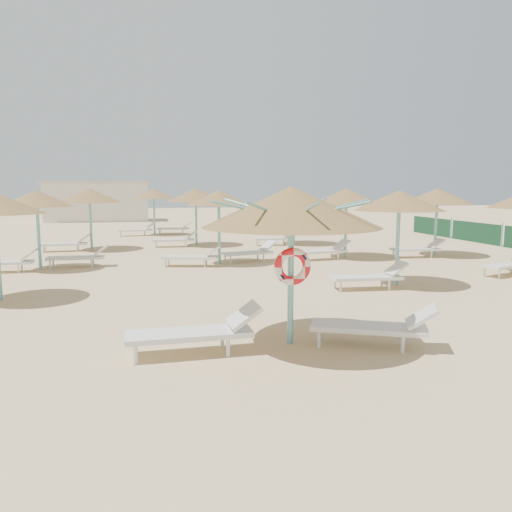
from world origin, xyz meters
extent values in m
plane|color=tan|center=(0.00, 0.00, 0.00)|extent=(120.00, 120.00, 0.00)
cylinder|color=#68B1B5|center=(0.25, 0.17, 1.16)|extent=(0.11, 0.11, 2.31)
cone|color=brown|center=(0.25, 0.17, 2.42)|extent=(3.08, 3.08, 0.69)
cylinder|color=#68B1B5|center=(0.25, 0.17, 2.16)|extent=(0.20, 0.20, 0.12)
cylinder|color=#68B1B5|center=(0.96, 0.17, 2.37)|extent=(1.39, 0.04, 0.35)
cylinder|color=#68B1B5|center=(0.75, 0.68, 2.37)|extent=(1.02, 1.02, 0.35)
cylinder|color=#68B1B5|center=(0.25, 0.88, 2.37)|extent=(0.04, 1.39, 0.35)
cylinder|color=#68B1B5|center=(-0.25, 0.68, 2.37)|extent=(1.02, 1.02, 0.35)
cylinder|color=#68B1B5|center=(-0.46, 0.17, 2.37)|extent=(1.39, 0.04, 0.35)
cylinder|color=#68B1B5|center=(-0.25, -0.33, 2.37)|extent=(1.02, 1.02, 0.35)
cylinder|color=#68B1B5|center=(0.25, -0.53, 2.37)|extent=(0.04, 1.39, 0.35)
cylinder|color=#68B1B5|center=(0.75, -0.33, 2.37)|extent=(1.02, 1.02, 0.35)
torus|color=red|center=(0.25, 0.07, 1.40)|extent=(0.66, 0.15, 0.66)
cylinder|color=silver|center=(-2.40, -0.31, 0.15)|extent=(0.07, 0.07, 0.30)
cylinder|color=silver|center=(-2.41, 0.23, 0.15)|extent=(0.07, 0.07, 0.30)
cylinder|color=silver|center=(-0.93, -0.28, 0.15)|extent=(0.07, 0.07, 0.30)
cylinder|color=silver|center=(-0.95, 0.27, 0.15)|extent=(0.07, 0.07, 0.30)
cube|color=silver|center=(-1.54, -0.02, 0.35)|extent=(2.08, 0.72, 0.09)
cube|color=silver|center=(-0.62, 0.00, 0.61)|extent=(0.54, 0.66, 0.40)
cylinder|color=silver|center=(0.68, -0.13, 0.14)|extent=(0.06, 0.06, 0.29)
cylinder|color=silver|center=(0.90, 0.34, 0.14)|extent=(0.06, 0.06, 0.29)
cylinder|color=silver|center=(1.94, -0.72, 0.14)|extent=(0.06, 0.06, 0.29)
cylinder|color=silver|center=(2.16, -0.25, 0.14)|extent=(0.06, 0.06, 0.29)
cube|color=silver|center=(1.54, -0.24, 0.33)|extent=(2.05, 1.40, 0.08)
cube|color=silver|center=(2.33, -0.61, 0.58)|extent=(0.71, 0.77, 0.38)
cylinder|color=#68B1B5|center=(-5.71, 9.74, 1.15)|extent=(0.11, 0.11, 2.30)
cone|color=brown|center=(-5.71, 9.74, 2.38)|extent=(2.37, 2.37, 0.53)
cylinder|color=#68B1B5|center=(-5.71, 9.74, 2.15)|extent=(0.20, 0.20, 0.12)
cylinder|color=silver|center=(-6.25, 9.11, 0.14)|extent=(0.06, 0.06, 0.28)
cylinder|color=silver|center=(-6.27, 9.61, 0.14)|extent=(0.06, 0.06, 0.28)
cube|color=silver|center=(-6.81, 9.34, 0.32)|extent=(1.92, 0.67, 0.08)
cube|color=silver|center=(-5.96, 9.37, 0.56)|extent=(0.50, 0.61, 0.36)
cylinder|color=silver|center=(-5.42, 9.81, 0.14)|extent=(0.06, 0.06, 0.28)
cylinder|color=silver|center=(-5.40, 10.31, 0.14)|extent=(0.06, 0.06, 0.28)
cylinder|color=silver|center=(-4.07, 9.78, 0.14)|extent=(0.06, 0.06, 0.28)
cylinder|color=silver|center=(-4.05, 10.28, 0.14)|extent=(0.06, 0.06, 0.28)
cube|color=silver|center=(-4.61, 10.04, 0.32)|extent=(1.92, 0.67, 0.08)
cube|color=silver|center=(-3.76, 10.02, 0.56)|extent=(0.50, 0.61, 0.36)
cylinder|color=#68B1B5|center=(-4.58, 15.02, 1.15)|extent=(0.11, 0.11, 2.30)
cone|color=brown|center=(-4.58, 15.02, 2.39)|extent=(2.71, 2.71, 0.61)
cylinder|color=#68B1B5|center=(-4.58, 15.02, 2.15)|extent=(0.20, 0.20, 0.12)
cylinder|color=silver|center=(-6.47, 14.32, 0.14)|extent=(0.06, 0.06, 0.28)
cylinder|color=silver|center=(-6.50, 14.82, 0.14)|extent=(0.06, 0.06, 0.28)
cylinder|color=silver|center=(-5.12, 14.40, 0.14)|extent=(0.06, 0.06, 0.28)
cylinder|color=silver|center=(-5.15, 14.90, 0.14)|extent=(0.06, 0.06, 0.28)
cube|color=silver|center=(-5.68, 14.62, 0.32)|extent=(1.93, 0.73, 0.08)
cube|color=silver|center=(-4.83, 14.67, 0.56)|extent=(0.52, 0.63, 0.36)
cylinder|color=#68B1B5|center=(0.37, 9.71, 1.15)|extent=(0.11, 0.11, 2.30)
cone|color=brown|center=(0.37, 9.71, 2.38)|extent=(2.31, 2.31, 0.52)
cylinder|color=#68B1B5|center=(0.37, 9.71, 2.15)|extent=(0.20, 0.20, 0.12)
cylinder|color=silver|center=(-1.57, 9.26, 0.14)|extent=(0.06, 0.06, 0.28)
cylinder|color=silver|center=(-1.45, 9.75, 0.14)|extent=(0.06, 0.06, 0.28)
cylinder|color=silver|center=(-0.25, 8.94, 0.14)|extent=(0.06, 0.06, 0.28)
cylinder|color=silver|center=(-0.14, 9.42, 0.14)|extent=(0.06, 0.06, 0.28)
cube|color=silver|center=(-0.73, 9.31, 0.32)|extent=(1.99, 1.06, 0.08)
cube|color=silver|center=(0.10, 9.11, 0.56)|extent=(0.61, 0.70, 0.36)
cylinder|color=silver|center=(0.75, 9.58, 0.14)|extent=(0.06, 0.06, 0.28)
cylinder|color=silver|center=(0.63, 10.06, 0.14)|extent=(0.06, 0.06, 0.28)
cylinder|color=silver|center=(2.06, 9.90, 0.14)|extent=(0.06, 0.06, 0.28)
cylinder|color=silver|center=(1.95, 10.39, 0.14)|extent=(0.06, 0.06, 0.28)
cube|color=silver|center=(1.47, 10.01, 0.32)|extent=(1.99, 1.06, 0.08)
cube|color=silver|center=(2.30, 10.22, 0.56)|extent=(0.61, 0.70, 0.36)
cylinder|color=#68B1B5|center=(0.13, 15.66, 1.15)|extent=(0.11, 0.11, 2.30)
cone|color=brown|center=(0.13, 15.66, 2.39)|extent=(2.74, 2.74, 0.62)
cylinder|color=#68B1B5|center=(0.13, 15.66, 2.15)|extent=(0.20, 0.20, 0.12)
cylinder|color=silver|center=(-1.78, 15.05, 0.14)|extent=(0.06, 0.06, 0.28)
cylinder|color=silver|center=(-1.76, 15.55, 0.14)|extent=(0.06, 0.06, 0.28)
cylinder|color=silver|center=(-0.43, 14.99, 0.14)|extent=(0.06, 0.06, 0.28)
cylinder|color=silver|center=(-0.41, 15.49, 0.14)|extent=(0.06, 0.06, 0.28)
cube|color=silver|center=(-0.97, 15.26, 0.32)|extent=(1.93, 0.71, 0.08)
cube|color=silver|center=(-0.12, 15.22, 0.56)|extent=(0.51, 0.62, 0.36)
cylinder|color=#68B1B5|center=(4.70, 4.70, 1.15)|extent=(0.11, 0.11, 2.30)
cone|color=brown|center=(4.70, 4.70, 2.38)|extent=(2.49, 2.49, 0.56)
cylinder|color=#68B1B5|center=(4.70, 4.70, 2.15)|extent=(0.20, 0.20, 0.12)
cylinder|color=silver|center=(2.79, 4.11, 0.14)|extent=(0.06, 0.06, 0.28)
cylinder|color=silver|center=(2.82, 4.61, 0.14)|extent=(0.06, 0.06, 0.28)
cylinder|color=silver|center=(4.14, 4.02, 0.14)|extent=(0.06, 0.06, 0.28)
cylinder|color=silver|center=(4.17, 4.52, 0.14)|extent=(0.06, 0.06, 0.28)
cube|color=silver|center=(3.60, 4.30, 0.32)|extent=(1.94, 0.75, 0.08)
cube|color=silver|center=(4.45, 4.25, 0.56)|extent=(0.53, 0.63, 0.36)
cylinder|color=#68B1B5|center=(5.45, 10.26, 1.15)|extent=(0.11, 0.11, 2.30)
cone|color=brown|center=(5.45, 10.26, 2.39)|extent=(2.76, 2.76, 0.62)
cylinder|color=#68B1B5|center=(5.45, 10.26, 2.15)|extent=(0.20, 0.20, 0.12)
cylinder|color=silver|center=(3.60, 9.50, 0.14)|extent=(0.06, 0.06, 0.28)
cylinder|color=silver|center=(3.53, 9.99, 0.14)|extent=(0.06, 0.06, 0.28)
cylinder|color=silver|center=(4.93, 9.69, 0.14)|extent=(0.06, 0.06, 0.28)
cylinder|color=silver|center=(4.86, 10.19, 0.14)|extent=(0.06, 0.06, 0.28)
cube|color=silver|center=(4.35, 9.86, 0.32)|extent=(1.97, 0.89, 0.08)
cube|color=silver|center=(5.19, 9.98, 0.56)|extent=(0.57, 0.66, 0.36)
cylinder|color=#68B1B5|center=(4.85, 15.27, 1.15)|extent=(0.11, 0.11, 2.30)
cone|color=brown|center=(4.85, 15.27, 2.39)|extent=(2.81, 2.81, 0.63)
cylinder|color=#68B1B5|center=(4.85, 15.27, 2.15)|extent=(0.20, 0.20, 0.12)
cylinder|color=silver|center=(2.95, 14.61, 0.14)|extent=(0.06, 0.06, 0.28)
cylinder|color=silver|center=(2.94, 15.11, 0.14)|extent=(0.06, 0.06, 0.28)
cylinder|color=silver|center=(4.30, 14.62, 0.14)|extent=(0.06, 0.06, 0.28)
cylinder|color=silver|center=(4.29, 15.12, 0.14)|extent=(0.06, 0.06, 0.28)
cube|color=silver|center=(3.75, 14.87, 0.32)|extent=(1.90, 0.64, 0.08)
cube|color=silver|center=(4.60, 14.87, 0.56)|extent=(0.49, 0.60, 0.36)
cylinder|color=silver|center=(8.21, 4.89, 0.14)|extent=(0.06, 0.06, 0.28)
cylinder|color=silver|center=(8.06, 5.36, 0.14)|extent=(0.06, 0.06, 0.28)
cylinder|color=silver|center=(9.34, 5.78, 0.14)|extent=(0.06, 0.06, 0.28)
cube|color=silver|center=(8.89, 5.37, 0.32)|extent=(2.00, 1.18, 0.08)
cylinder|color=#68B1B5|center=(9.26, 10.06, 1.15)|extent=(0.11, 0.11, 2.30)
cone|color=brown|center=(9.26, 10.06, 2.39)|extent=(2.77, 2.77, 0.62)
cylinder|color=#68B1B5|center=(9.26, 10.06, 2.15)|extent=(0.20, 0.20, 0.12)
cylinder|color=silver|center=(7.34, 9.50, 0.14)|extent=(0.06, 0.06, 0.28)
cylinder|color=silver|center=(7.39, 9.99, 0.14)|extent=(0.06, 0.06, 0.28)
cylinder|color=silver|center=(8.68, 9.35, 0.14)|extent=(0.06, 0.06, 0.28)
cylinder|color=silver|center=(8.73, 9.84, 0.14)|extent=(0.06, 0.06, 0.28)
cube|color=silver|center=(8.16, 9.66, 0.32)|extent=(1.96, 0.83, 0.08)
cube|color=silver|center=(9.00, 9.56, 0.56)|extent=(0.55, 0.65, 0.36)
cylinder|color=#68B1B5|center=(-1.72, 21.53, 1.15)|extent=(0.11, 0.11, 2.30)
cone|color=brown|center=(-1.72, 21.53, 2.38)|extent=(2.44, 2.44, 0.55)
cylinder|color=#68B1B5|center=(-1.72, 21.53, 2.15)|extent=(0.20, 0.20, 0.12)
cylinder|color=silver|center=(-3.59, 20.80, 0.14)|extent=(0.06, 0.06, 0.28)
cylinder|color=silver|center=(-3.64, 21.29, 0.14)|extent=(0.06, 0.06, 0.28)
cylinder|color=silver|center=(-2.25, 20.94, 0.14)|extent=(0.06, 0.06, 0.28)
cylinder|color=silver|center=(-2.30, 21.44, 0.14)|extent=(0.06, 0.06, 0.28)
cube|color=silver|center=(-2.82, 21.13, 0.32)|extent=(1.96, 0.82, 0.08)
cube|color=silver|center=(-1.98, 21.22, 0.56)|extent=(0.55, 0.65, 0.36)
cylinder|color=silver|center=(-1.44, 21.67, 0.14)|extent=(0.06, 0.06, 0.28)
cylinder|color=silver|center=(-1.39, 22.17, 0.14)|extent=(0.06, 0.06, 0.28)
cylinder|color=silver|center=(-0.10, 21.52, 0.14)|extent=(0.06, 0.06, 0.28)
cylinder|color=silver|center=(-0.05, 22.02, 0.14)|extent=(0.06, 0.06, 0.28)
cube|color=silver|center=(-0.62, 21.83, 0.32)|extent=(1.96, 0.82, 0.08)
cube|color=silver|center=(0.22, 21.74, 0.56)|extent=(0.55, 0.65, 0.36)
cube|color=silver|center=(-6.00, 35.00, 1.50)|extent=(8.00, 4.00, 3.00)
cube|color=beige|center=(-6.00, 35.00, 3.12)|extent=(8.40, 4.40, 0.25)
cube|color=#184925|center=(14.00, 14.00, 0.50)|extent=(0.08, 3.80, 1.00)
cylinder|color=#68B1B5|center=(14.00, 12.10, 0.55)|extent=(0.08, 0.08, 1.10)
cube|color=#184925|center=(14.00, 18.00, 0.50)|extent=(0.08, 3.80, 1.00)
cylinder|color=#68B1B5|center=(14.00, 16.10, 0.55)|extent=(0.08, 0.08, 1.10)
camera|label=1|loc=(-2.17, -8.03, 2.74)|focal=35.00mm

